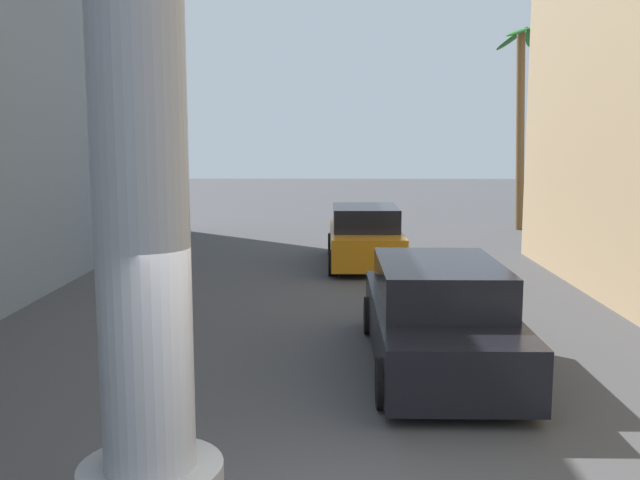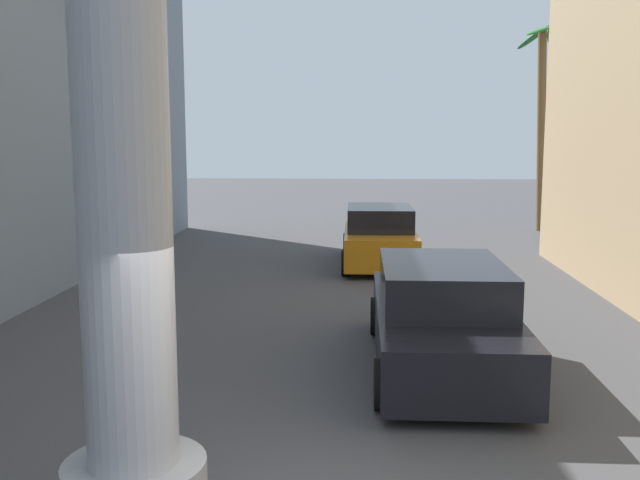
{
  "view_description": "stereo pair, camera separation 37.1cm",
  "coord_description": "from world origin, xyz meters",
  "views": [
    {
      "loc": [
        0.19,
        -5.03,
        3.35
      ],
      "look_at": [
        0.0,
        4.17,
        2.03
      ],
      "focal_mm": 40.0,
      "sensor_mm": 36.0,
      "label": 1
    },
    {
      "loc": [
        0.56,
        -5.02,
        3.35
      ],
      "look_at": [
        0.0,
        4.17,
        2.03
      ],
      "focal_mm": 40.0,
      "sensor_mm": 36.0,
      "label": 2
    }
  ],
  "objects": [
    {
      "name": "ground_plane",
      "position": [
        0.0,
        10.0,
        0.0
      ],
      "size": [
        87.2,
        87.2,
        0.0
      ],
      "primitive_type": "plane",
      "color": "#424244"
    },
    {
      "name": "car_lead",
      "position": [
        1.72,
        5.21,
        0.74
      ],
      "size": [
        2.03,
        4.91,
        1.56
      ],
      "color": "black",
      "rests_on": "ground"
    },
    {
      "name": "palm_tree_mid_left",
      "position": [
        -6.66,
        9.92,
        5.16
      ],
      "size": [
        3.26,
        3.25,
        7.55
      ],
      "color": "brown",
      "rests_on": "ground"
    },
    {
      "name": "car_far",
      "position": [
        0.99,
        13.65,
        0.74
      ],
      "size": [
        1.99,
        4.36,
        1.56
      ],
      "color": "black",
      "rests_on": "ground"
    },
    {
      "name": "palm_tree_far_right",
      "position": [
        6.89,
        20.89,
        4.67
      ],
      "size": [
        2.61,
        2.83,
        7.26
      ],
      "color": "brown",
      "rests_on": "ground"
    }
  ]
}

